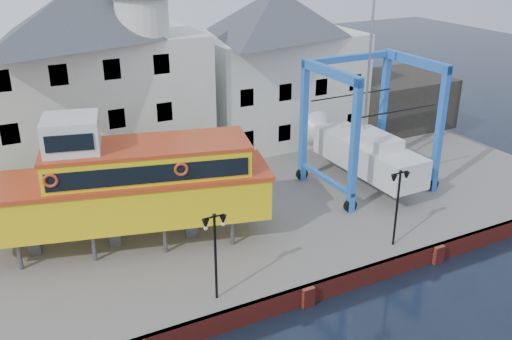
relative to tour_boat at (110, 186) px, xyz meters
name	(u,v)px	position (x,y,z in m)	size (l,w,h in m)	color
ground	(307,305)	(6.72, -7.88, -4.31)	(140.00, 140.00, 0.00)	black
hardstanding	(212,203)	(6.72, 3.12, -3.81)	(44.00, 22.00, 1.00)	#6B645B
quay_wall	(306,295)	(6.72, -7.77, -3.81)	(44.00, 0.47, 1.00)	maroon
building_white_main	(93,77)	(1.85, 10.52, 3.04)	(14.00, 8.30, 14.00)	silver
building_white_right	(276,65)	(15.72, 11.12, 2.29)	(12.00, 8.00, 11.20)	silver
shed_dark	(392,100)	(25.72, 9.12, -1.31)	(8.00, 7.00, 4.00)	black
lamp_post_left	(215,235)	(2.72, -6.68, -0.13)	(1.12, 0.32, 4.20)	black
lamp_post_right	(399,189)	(12.72, -6.68, -0.13)	(1.12, 0.32, 4.20)	black
tour_boat	(110,186)	(0.00, 0.00, 0.00)	(16.54, 7.78, 7.01)	#59595E
travel_lift	(359,143)	(16.09, 0.92, -0.77)	(7.15, 10.10, 15.25)	blue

